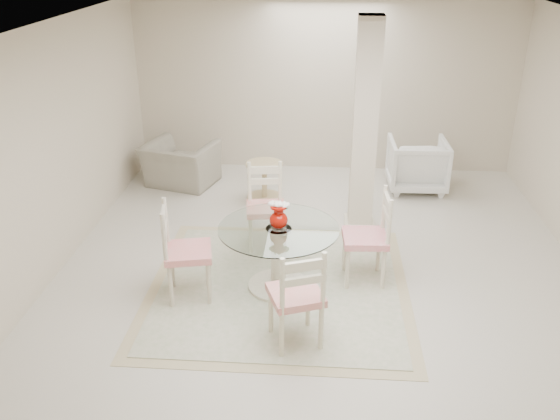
# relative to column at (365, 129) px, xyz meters

# --- Properties ---
(ground) EXTENTS (7.00, 7.00, 0.00)m
(ground) POSITION_rel_column_xyz_m (-0.50, -1.30, -1.35)
(ground) COLOR beige
(ground) RESTS_ON ground
(room_shell) EXTENTS (6.02, 7.02, 2.71)m
(room_shell) POSITION_rel_column_xyz_m (-0.50, -1.30, 0.51)
(room_shell) COLOR beige
(room_shell) RESTS_ON ground
(column) EXTENTS (0.30, 0.30, 2.70)m
(column) POSITION_rel_column_xyz_m (0.00, 0.00, 0.00)
(column) COLOR beige
(column) RESTS_ON ground
(area_rug) EXTENTS (2.83, 2.83, 0.02)m
(area_rug) POSITION_rel_column_xyz_m (-0.95, -1.58, -1.34)
(area_rug) COLOR tan
(area_rug) RESTS_ON ground
(dining_table) EXTENTS (1.27, 1.27, 0.74)m
(dining_table) POSITION_rel_column_xyz_m (-0.95, -1.58, -0.98)
(dining_table) COLOR beige
(dining_table) RESTS_ON ground
(red_vase) EXTENTS (0.22, 0.19, 0.30)m
(red_vase) POSITION_rel_column_xyz_m (-0.95, -1.58, -0.47)
(red_vase) COLOR #9D0D04
(red_vase) RESTS_ON dining_table
(dining_chair_east) EXTENTS (0.50, 0.50, 1.18)m
(dining_chair_east) POSITION_rel_column_xyz_m (0.05, -1.35, -0.73)
(dining_chair_east) COLOR beige
(dining_chair_east) RESTS_ON ground
(dining_chair_north) EXTENTS (0.52, 0.52, 1.15)m
(dining_chair_north) POSITION_rel_column_xyz_m (-1.19, -0.58, -0.74)
(dining_chair_north) COLOR #F1E8C6
(dining_chair_north) RESTS_ON ground
(dining_chair_west) EXTENTS (0.56, 0.56, 1.19)m
(dining_chair_west) POSITION_rel_column_xyz_m (-1.95, -1.82, -0.72)
(dining_chair_west) COLOR beige
(dining_chair_west) RESTS_ON ground
(dining_chair_south) EXTENTS (0.59, 0.59, 1.15)m
(dining_chair_south) POSITION_rel_column_xyz_m (-0.70, -2.57, -0.74)
(dining_chair_south) COLOR #EFE7C4
(dining_chair_south) RESTS_ON ground
(recliner_taupe) EXTENTS (1.22, 1.13, 0.66)m
(recliner_taupe) POSITION_rel_column_xyz_m (-2.67, 1.29, -1.02)
(recliner_taupe) COLOR gray
(recliner_taupe) RESTS_ON ground
(armchair_white) EXTENTS (0.85, 0.88, 0.78)m
(armchair_white) POSITION_rel_column_xyz_m (0.91, 1.37, -0.96)
(armchair_white) COLOR white
(armchair_white) RESTS_ON ground
(side_table) EXTENTS (0.53, 0.53, 0.56)m
(side_table) POSITION_rel_column_xyz_m (-1.34, 0.82, -1.09)
(side_table) COLOR tan
(side_table) RESTS_ON ground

